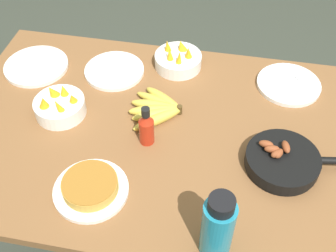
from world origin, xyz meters
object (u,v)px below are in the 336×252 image
at_px(frittata_plate_center, 91,187).
at_px(hot_sauce_bottle, 146,127).
at_px(empty_plate_near_front, 289,84).
at_px(empty_plate_far_right, 114,71).
at_px(empty_plate_far_left, 36,66).
at_px(banana_bunch, 158,109).
at_px(skillet, 283,161).
at_px(fruit_bowl_mango, 60,106).
at_px(fruit_bowl_citrus, 178,60).
at_px(water_bottle, 218,227).

bearing_deg(frittata_plate_center, hot_sauce_bottle, 62.37).
bearing_deg(empty_plate_near_front, empty_plate_far_right, -176.04).
bearing_deg(empty_plate_far_left, banana_bunch, -16.41).
relative_size(skillet, empty_plate_far_left, 1.47).
bearing_deg(empty_plate_far_left, fruit_bowl_mango, -49.90).
bearing_deg(fruit_bowl_mango, empty_plate_far_right, 63.74).
bearing_deg(frittata_plate_center, fruit_bowl_citrus, 76.47).
height_order(empty_plate_near_front, fruit_bowl_citrus, fruit_bowl_citrus).
relative_size(skillet, fruit_bowl_mango, 2.06).
height_order(skillet, empty_plate_far_left, skillet).
xyz_separation_m(frittata_plate_center, hot_sauce_bottle, (0.12, 0.24, 0.04)).
bearing_deg(banana_bunch, fruit_bowl_mango, -168.82).
height_order(frittata_plate_center, hot_sauce_bottle, hot_sauce_bottle).
relative_size(empty_plate_near_front, empty_plate_far_left, 0.96).
relative_size(fruit_bowl_mango, hot_sauce_bottle, 1.18).
bearing_deg(empty_plate_far_right, fruit_bowl_mango, -116.26).
bearing_deg(empty_plate_near_front, banana_bunch, -153.04).
bearing_deg(hot_sauce_bottle, empty_plate_far_left, 150.44).
distance_m(empty_plate_near_front, fruit_bowl_mango, 0.87).
height_order(empty_plate_far_right, fruit_bowl_mango, fruit_bowl_mango).
xyz_separation_m(empty_plate_far_left, water_bottle, (0.80, -0.65, 0.11)).
relative_size(banana_bunch, frittata_plate_center, 1.07).
xyz_separation_m(empty_plate_far_right, water_bottle, (0.48, -0.68, 0.11)).
distance_m(banana_bunch, empty_plate_near_front, 0.52).
bearing_deg(skillet, hot_sauce_bottle, 168.00).
xyz_separation_m(skillet, hot_sauce_bottle, (-0.45, 0.02, 0.04)).
xyz_separation_m(skillet, empty_plate_far_left, (-0.98, 0.32, -0.02)).
bearing_deg(empty_plate_far_right, empty_plate_near_front, 3.96).
height_order(empty_plate_near_front, hot_sauce_bottle, hot_sauce_bottle).
bearing_deg(skillet, empty_plate_far_left, 152.86).
relative_size(empty_plate_far_right, water_bottle, 0.99).
xyz_separation_m(empty_plate_near_front, empty_plate_far_right, (-0.69, -0.05, 0.00)).
height_order(empty_plate_near_front, empty_plate_far_right, same).
xyz_separation_m(banana_bunch, empty_plate_far_left, (-0.54, 0.16, -0.01)).
distance_m(empty_plate_near_front, empty_plate_far_left, 1.01).
xyz_separation_m(empty_plate_far_left, hot_sauce_bottle, (0.53, -0.30, 0.06)).
bearing_deg(empty_plate_far_right, water_bottle, -54.74).
bearing_deg(fruit_bowl_citrus, skillet, -46.54).
distance_m(frittata_plate_center, fruit_bowl_mango, 0.38).
bearing_deg(empty_plate_far_right, banana_bunch, -40.79).
bearing_deg(empty_plate_far_right, empty_plate_far_left, -174.43).
bearing_deg(empty_plate_near_front, fruit_bowl_mango, -159.40).
bearing_deg(fruit_bowl_citrus, fruit_bowl_mango, -137.04).
bearing_deg(skillet, empty_plate_near_front, 77.99).
distance_m(banana_bunch, fruit_bowl_citrus, 0.28).
bearing_deg(banana_bunch, empty_plate_near_front, 26.96).
bearing_deg(skillet, fruit_bowl_mango, 164.12).
distance_m(banana_bunch, fruit_bowl_mango, 0.35).
bearing_deg(banana_bunch, skillet, -20.51).
height_order(banana_bunch, fruit_bowl_mango, fruit_bowl_mango).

